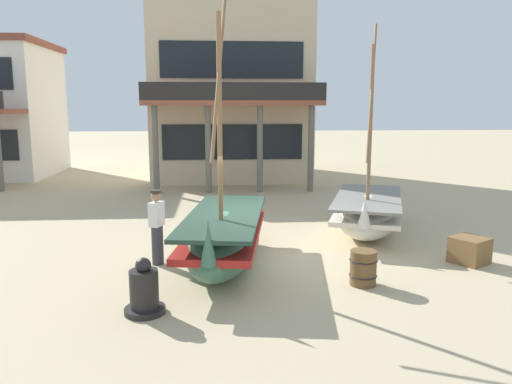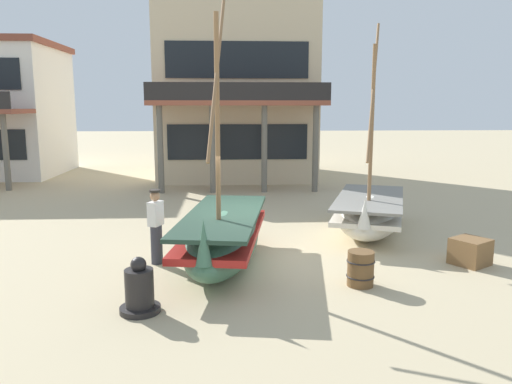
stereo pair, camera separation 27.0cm
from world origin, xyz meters
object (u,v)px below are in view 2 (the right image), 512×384
cargo_crate (470,252)px  harbor_building_main (236,66)px  fishing_boat_near_left (369,213)px  capstan_winch (140,291)px  fisherman_by_hull (156,227)px  fishing_boat_centre_large (223,237)px  wooden_barrel (361,268)px

cargo_crate → harbor_building_main: 16.40m
fishing_boat_near_left → harbor_building_main: harbor_building_main is taller
capstan_winch → fisherman_by_hull: bearing=91.9°
harbor_building_main → fishing_boat_near_left: bearing=-73.6°
fishing_boat_centre_large → harbor_building_main: (0.54, 14.57, 4.76)m
cargo_crate → harbor_building_main: size_ratio=0.06×
cargo_crate → capstan_winch: bearing=-162.1°
fishing_boat_centre_large → wooden_barrel: (2.71, -1.38, -0.31)m
fisherman_by_hull → harbor_building_main: bearing=81.9°
fishing_boat_near_left → wooden_barrel: bearing=-108.0°
capstan_winch → cargo_crate: capstan_winch is taller
cargo_crate → wooden_barrel: bearing=-157.1°
capstan_winch → harbor_building_main: 17.83m
fishing_boat_centre_large → harbor_building_main: size_ratio=0.54×
fishing_boat_centre_large → fisherman_by_hull: size_ratio=3.48×
fishing_boat_centre_large → fishing_boat_near_left: bearing=33.6°
fisherman_by_hull → cargo_crate: fisherman_by_hull is taller
wooden_barrel → capstan_winch: bearing=-165.7°
fishing_boat_near_left → harbor_building_main: bearing=106.4°
capstan_winch → fishing_boat_centre_large: bearing=60.0°
fishing_boat_near_left → fishing_boat_centre_large: bearing=-146.4°
wooden_barrel → cargo_crate: 3.04m
fishing_boat_near_left → capstan_winch: fishing_boat_near_left is taller
capstan_winch → cargo_crate: bearing=17.9°
fishing_boat_centre_large → capstan_winch: (-1.41, -2.43, -0.28)m
fishing_boat_near_left → capstan_winch: size_ratio=5.84×
capstan_winch → harbor_building_main: bearing=83.5°
fishing_boat_near_left → fisherman_by_hull: (-5.53, -2.43, 0.26)m
fishing_boat_centre_large → capstan_winch: bearing=-120.0°
cargo_crate → harbor_building_main: (-4.97, 14.77, 5.13)m
fishing_boat_centre_large → cargo_crate: fishing_boat_centre_large is taller
fisherman_by_hull → capstan_winch: bearing=-88.1°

